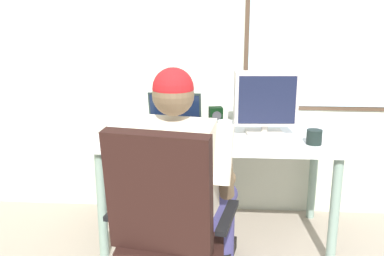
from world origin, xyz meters
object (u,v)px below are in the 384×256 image
object	(u,v)px
office_chair	(167,220)
person_seated	(182,182)
laptop	(173,120)
desk_speaker	(216,118)
crt_monitor	(266,100)
wine_glass	(225,128)
desk	(217,146)
coffee_mug	(314,137)

from	to	relation	value
office_chair	person_seated	xyz separation A→B (m)	(0.04, 0.26, 0.08)
laptop	person_seated	bearing A→B (deg)	-79.92
desk_speaker	crt_monitor	bearing A→B (deg)	-24.24
wine_glass	desk	bearing A→B (deg)	101.62
crt_monitor	desk_speaker	distance (m)	0.37
desk	crt_monitor	world-z (taller)	crt_monitor
person_seated	wine_glass	distance (m)	0.50
office_chair	laptop	xyz separation A→B (m)	(-0.08, 0.99, 0.22)
wine_glass	desk_speaker	xyz separation A→B (m)	(-0.06, 0.34, -0.02)
desk	coffee_mug	xyz separation A→B (m)	(0.56, -0.20, 0.13)
crt_monitor	office_chair	bearing A→B (deg)	-119.73
person_seated	laptop	xyz separation A→B (m)	(-0.13, 0.72, 0.14)
laptop	desk_speaker	world-z (taller)	laptop
person_seated	laptop	size ratio (longest dim) A/B	3.26
desk	office_chair	distance (m)	0.92
coffee_mug	laptop	bearing A→B (deg)	160.98
person_seated	wine_glass	size ratio (longest dim) A/B	9.09
office_chair	laptop	world-z (taller)	office_chair
laptop	wine_glass	size ratio (longest dim) A/B	2.79
desk	laptop	distance (m)	0.34
desk	desk_speaker	world-z (taller)	desk_speaker
desk	coffee_mug	world-z (taller)	coffee_mug
person_seated	desk_speaker	xyz separation A→B (m)	(0.15, 0.76, 0.15)
wine_glass	crt_monitor	bearing A→B (deg)	38.86
desk_speaker	coffee_mug	bearing A→B (deg)	-29.79
desk	crt_monitor	bearing A→B (deg)	-1.13
desk	desk_speaker	distance (m)	0.20
coffee_mug	desk	bearing A→B (deg)	160.63
laptop	desk_speaker	bearing A→B (deg)	7.05
coffee_mug	desk_speaker	bearing A→B (deg)	150.21
person_seated	coffee_mug	size ratio (longest dim) A/B	13.55
office_chair	wine_glass	xyz separation A→B (m)	(0.26, 0.68, 0.25)
crt_monitor	wine_glass	size ratio (longest dim) A/B	2.96
person_seated	wine_glass	bearing A→B (deg)	63.29
desk	laptop	world-z (taller)	laptop
person_seated	desk_speaker	size ratio (longest dim) A/B	8.68
desk	crt_monitor	size ratio (longest dim) A/B	3.80
laptop	coffee_mug	bearing A→B (deg)	-19.02
office_chair	laptop	size ratio (longest dim) A/B	2.66
office_chair	wine_glass	world-z (taller)	office_chair
crt_monitor	wine_glass	bearing A→B (deg)	-141.14
office_chair	crt_monitor	world-z (taller)	crt_monitor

